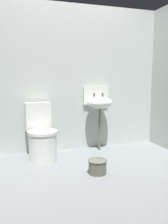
# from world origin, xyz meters

# --- Properties ---
(ground_plane) EXTENTS (3.35, 2.42, 0.08)m
(ground_plane) POSITION_xyz_m (0.00, 0.00, -0.04)
(ground_plane) COLOR slate
(wall_back) EXTENTS (3.35, 0.10, 2.24)m
(wall_back) POSITION_xyz_m (0.00, 1.06, 1.12)
(wall_back) COLOR #B8C1BB
(wall_back) RESTS_ON ground
(toilet_near_wall) EXTENTS (0.43, 0.62, 0.78)m
(toilet_near_wall) POSITION_xyz_m (-0.50, 0.66, 0.32)
(toilet_near_wall) COLOR white
(toilet_near_wall) RESTS_ON ground
(sink) EXTENTS (0.42, 0.34, 0.99)m
(sink) POSITION_xyz_m (0.44, 0.85, 0.75)
(sink) COLOR #5F614E
(sink) RESTS_ON ground
(bucket) EXTENTS (0.23, 0.23, 0.17)m
(bucket) POSITION_xyz_m (0.07, -0.07, 0.09)
(bucket) COLOR #5F614E
(bucket) RESTS_ON ground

